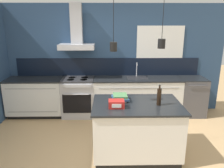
# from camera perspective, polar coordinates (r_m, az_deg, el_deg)

# --- Properties ---
(ground_plane) EXTENTS (16.00, 16.00, 0.00)m
(ground_plane) POSITION_cam_1_polar(r_m,az_deg,el_deg) (3.92, -1.00, -17.89)
(ground_plane) COLOR tan
(ground_plane) RESTS_ON ground
(wall_back) EXTENTS (5.60, 2.13, 2.60)m
(wall_back) POSITION_cam_1_polar(r_m,az_deg,el_deg) (5.32, -1.51, 6.97)
(wall_back) COLOR navy
(wall_back) RESTS_ON ground_plane
(counter_run_left) EXTENTS (1.30, 0.64, 0.91)m
(counter_run_left) POSITION_cam_1_polar(r_m,az_deg,el_deg) (5.52, -19.28, -3.19)
(counter_run_left) COLOR black
(counter_run_left) RESTS_ON ground_plane
(counter_run_sink) EXTENTS (2.06, 0.64, 1.25)m
(counter_run_sink) POSITION_cam_1_polar(r_m,az_deg,el_deg) (5.28, 6.46, -3.20)
(counter_run_sink) COLOR black
(counter_run_sink) RESTS_ON ground_plane
(oven_range) EXTENTS (0.75, 0.66, 0.91)m
(oven_range) POSITION_cam_1_polar(r_m,az_deg,el_deg) (5.28, -8.77, -3.36)
(oven_range) COLOR #B5B5BA
(oven_range) RESTS_ON ground_plane
(dishwasher) EXTENTS (0.59, 0.65, 0.91)m
(dishwasher) POSITION_cam_1_polar(r_m,az_deg,el_deg) (5.61, 19.94, -3.01)
(dishwasher) COLOR #4C4C51
(dishwasher) RESTS_ON ground_plane
(kitchen_island) EXTENTS (1.43, 0.97, 0.91)m
(kitchen_island) POSITION_cam_1_polar(r_m,az_deg,el_deg) (3.74, 6.24, -11.56)
(kitchen_island) COLOR black
(kitchen_island) RESTS_ON ground_plane
(bottle_on_island) EXTENTS (0.07, 0.07, 0.33)m
(bottle_on_island) POSITION_cam_1_polar(r_m,az_deg,el_deg) (3.51, 12.13, -3.22)
(bottle_on_island) COLOR black
(bottle_on_island) RESTS_ON kitchen_island
(book_stack) EXTENTS (0.30, 0.36, 0.10)m
(book_stack) POSITION_cam_1_polar(r_m,az_deg,el_deg) (3.66, 2.05, -3.54)
(book_stack) COLOR silver
(book_stack) RESTS_ON kitchen_island
(red_supply_box) EXTENTS (0.24, 0.17, 0.12)m
(red_supply_box) POSITION_cam_1_polar(r_m,az_deg,el_deg) (3.36, 1.08, -5.21)
(red_supply_box) COLOR red
(red_supply_box) RESTS_ON kitchen_island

